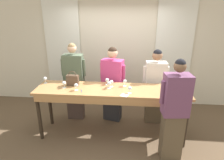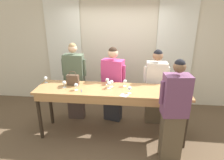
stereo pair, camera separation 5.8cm
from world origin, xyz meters
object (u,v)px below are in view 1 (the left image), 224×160
wine_bottle (187,91)px  wine_glass_center_mid (45,79)px  tasting_bar (112,95)px  wine_glass_front_mid (109,84)px  guest_pink_top (112,84)px  host_pouring (174,112)px  wine_glass_back_mid (76,86)px  guest_cream_sweater (155,87)px  wine_glass_near_host (75,78)px  wine_glass_center_right (125,82)px  wine_glass_front_left (64,83)px  handbag (73,80)px  wine_glass_by_bottle (180,83)px  guest_olive_jacket (74,82)px  wine_glass_center_left (111,82)px  wine_glass_back_left (171,83)px  wine_glass_back_right (130,88)px  wine_glass_front_right (107,80)px

wine_bottle → wine_glass_center_mid: (-2.66, 0.42, -0.02)m
tasting_bar → wine_glass_front_mid: wine_glass_front_mid is taller
guest_pink_top → host_pouring: 1.58m
wine_glass_back_mid → host_pouring: size_ratio=0.08×
guest_cream_sweater → wine_glass_near_host: bearing=-170.0°
wine_glass_center_mid → wine_glass_near_host: same height
wine_glass_center_right → wine_glass_front_left: bearing=-170.7°
handbag → guest_cream_sweater: guest_cream_sweater is taller
tasting_bar → guest_pink_top: size_ratio=1.71×
wine_glass_front_mid → wine_glass_center_mid: size_ratio=1.00×
tasting_bar → wine_glass_by_bottle: bearing=8.3°
wine_glass_back_mid → guest_pink_top: guest_pink_top is taller
wine_glass_center_mid → wine_glass_center_right: 1.59m
wine_glass_front_mid → guest_olive_jacket: guest_olive_jacket is taller
wine_glass_center_left → wine_glass_near_host: size_ratio=1.00×
guest_cream_sweater → wine_glass_center_mid: bearing=-169.5°
wine_glass_by_bottle → guest_olive_jacket: (-2.17, 0.42, -0.21)m
tasting_bar → wine_glass_front_left: size_ratio=21.55×
wine_glass_near_host → guest_olive_jacket: 0.37m
tasting_bar → wine_glass_back_left: size_ratio=21.55×
wine_glass_center_right → wine_glass_near_host: same height
wine_glass_back_right → wine_glass_center_left: bearing=141.7°
wine_glass_front_left → wine_glass_front_right: size_ratio=1.00×
guest_pink_top → wine_glass_front_right: bearing=-100.8°
wine_glass_front_left → wine_glass_by_bottle: same height
wine_glass_front_right → wine_glass_near_host: same height
wine_glass_front_left → wine_glass_back_mid: (0.26, -0.10, 0.00)m
guest_olive_jacket → guest_cream_sweater: size_ratio=1.06×
handbag → wine_glass_back_right: handbag is taller
wine_glass_back_mid → wine_glass_near_host: (-0.13, 0.42, -0.00)m
wine_glass_front_mid → wine_glass_front_right: same height
wine_glass_front_left → wine_glass_center_right: same height
wine_bottle → wine_glass_back_right: size_ratio=2.28×
tasting_bar → wine_glass_front_right: 0.33m
wine_glass_front_mid → wine_glass_back_mid: size_ratio=1.00×
wine_glass_back_left → guest_cream_sweater: (-0.24, 0.41, -0.26)m
tasting_bar → wine_glass_center_right: wine_glass_center_right is taller
wine_glass_front_left → wine_glass_center_left: same height
handbag → wine_glass_by_bottle: bearing=1.4°
wine_glass_back_left → host_pouring: size_ratio=0.08×
guest_olive_jacket → tasting_bar: bearing=-34.6°
wine_glass_front_mid → wine_glass_near_host: (-0.72, 0.27, 0.00)m
wine_glass_center_mid → wine_glass_center_right: size_ratio=1.00×
wine_bottle → guest_pink_top: guest_pink_top is taller
tasting_bar → wine_glass_center_right: size_ratio=21.55×
wine_glass_front_mid → host_pouring: 1.27m
wine_glass_center_left → wine_glass_center_mid: same height
handbag → wine_glass_center_mid: 0.58m
wine_glass_center_left → wine_glass_center_mid: bearing=177.3°
wine_glass_front_mid → handbag: bearing=173.1°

